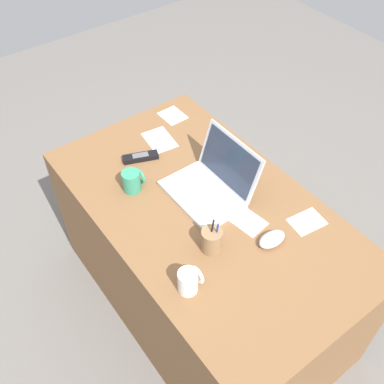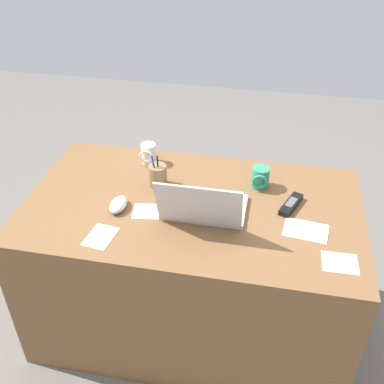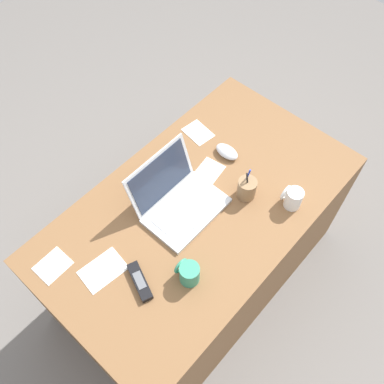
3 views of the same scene
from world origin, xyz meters
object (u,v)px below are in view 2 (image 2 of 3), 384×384
(coffee_mug_tall, at_px, (148,154))
(cordless_phone, at_px, (291,205))
(computer_mouse, at_px, (118,205))
(coffee_mug_white, at_px, (260,178))
(laptop, at_px, (203,206))
(pen_holder, at_px, (158,175))

(coffee_mug_tall, relative_size, cordless_phone, 0.59)
(cordless_phone, bearing_deg, computer_mouse, 12.03)
(coffee_mug_white, distance_m, coffee_mug_tall, 0.54)
(laptop, height_order, pen_holder, laptop)
(coffee_mug_white, relative_size, pen_holder, 0.61)
(pen_holder, bearing_deg, computer_mouse, 60.02)
(computer_mouse, relative_size, cordless_phone, 0.71)
(computer_mouse, height_order, pen_holder, pen_holder)
(cordless_phone, bearing_deg, coffee_mug_white, -42.08)
(laptop, bearing_deg, coffee_mug_tall, -47.31)
(laptop, xyz_separation_m, pen_holder, (0.23, -0.18, 0.00))
(laptop, xyz_separation_m, computer_mouse, (0.35, 0.02, -0.03))
(coffee_mug_tall, height_order, cordless_phone, coffee_mug_tall)
(laptop, relative_size, pen_holder, 2.19)
(computer_mouse, relative_size, pen_holder, 0.76)
(computer_mouse, distance_m, coffee_mug_tall, 0.37)
(laptop, relative_size, cordless_phone, 2.05)
(computer_mouse, relative_size, coffee_mug_white, 1.24)
(laptop, bearing_deg, pen_holder, -37.56)
(computer_mouse, height_order, coffee_mug_white, coffee_mug_white)
(laptop, xyz_separation_m, coffee_mug_white, (-0.21, -0.25, 0.00))
(computer_mouse, distance_m, cordless_phone, 0.71)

